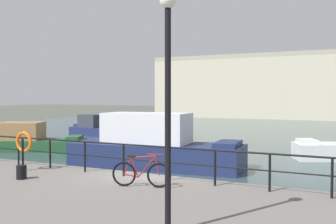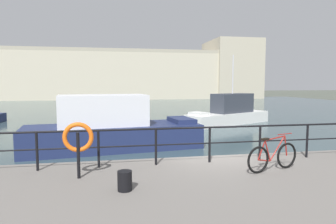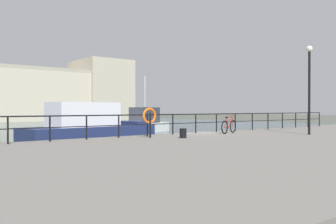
{
  "view_description": "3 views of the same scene",
  "coord_description": "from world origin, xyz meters",
  "px_view_note": "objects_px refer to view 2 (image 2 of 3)",
  "views": [
    {
      "loc": [
        7.29,
        -12.22,
        3.69
      ],
      "look_at": [
        -0.92,
        3.32,
        3.0
      ],
      "focal_mm": 44.77,
      "sensor_mm": 36.0,
      "label": 1
    },
    {
      "loc": [
        -3.24,
        -9.16,
        3.39
      ],
      "look_at": [
        -0.58,
        5.34,
        1.97
      ],
      "focal_mm": 32.03,
      "sensor_mm": 36.0,
      "label": 2
    },
    {
      "loc": [
        -13.68,
        -15.19,
        2.38
      ],
      "look_at": [
        1.32,
        3.96,
        2.16
      ],
      "focal_mm": 38.14,
      "sensor_mm": 36.0,
      "label": 3
    }
  ],
  "objects_px": {
    "parked_bicycle": "(273,157)",
    "life_ring_stand": "(78,139)",
    "mooring_bollard": "(125,181)",
    "harbor_building": "(150,75)",
    "moored_harbor_tender": "(111,128)",
    "moored_white_yacht": "(230,113)"
  },
  "relations": [
    {
      "from": "parked_bicycle",
      "to": "life_ring_stand",
      "type": "height_order",
      "value": "life_ring_stand"
    },
    {
      "from": "mooring_bollard",
      "to": "life_ring_stand",
      "type": "bearing_deg",
      "value": 133.99
    },
    {
      "from": "harbor_building",
      "to": "moored_harbor_tender",
      "type": "xyz_separation_m",
      "value": [
        -8.39,
        -51.56,
        -4.13
      ]
    },
    {
      "from": "harbor_building",
      "to": "life_ring_stand",
      "type": "xyz_separation_m",
      "value": [
        -9.14,
        -59.53,
        -3.19
      ]
    },
    {
      "from": "life_ring_stand",
      "to": "moored_harbor_tender",
      "type": "bearing_deg",
      "value": 84.63
    },
    {
      "from": "moored_harbor_tender",
      "to": "harbor_building",
      "type": "bearing_deg",
      "value": 73.38
    },
    {
      "from": "harbor_building",
      "to": "parked_bicycle",
      "type": "xyz_separation_m",
      "value": [
        -4.07,
        -59.86,
        -3.78
      ]
    },
    {
      "from": "harbor_building",
      "to": "life_ring_stand",
      "type": "bearing_deg",
      "value": -98.73
    },
    {
      "from": "parked_bicycle",
      "to": "mooring_bollard",
      "type": "distance_m",
      "value": 4.06
    },
    {
      "from": "parked_bicycle",
      "to": "life_ring_stand",
      "type": "bearing_deg",
      "value": 159.56
    },
    {
      "from": "life_ring_stand",
      "to": "harbor_building",
      "type": "bearing_deg",
      "value": 81.27
    },
    {
      "from": "moored_white_yacht",
      "to": "parked_bicycle",
      "type": "distance_m",
      "value": 17.02
    },
    {
      "from": "mooring_bollard",
      "to": "parked_bicycle",
      "type": "bearing_deg",
      "value": 11.35
    },
    {
      "from": "mooring_bollard",
      "to": "harbor_building",
      "type": "bearing_deg",
      "value": 82.44
    },
    {
      "from": "moored_harbor_tender",
      "to": "moored_white_yacht",
      "type": "xyz_separation_m",
      "value": [
        9.63,
        7.87,
        -0.12
      ]
    },
    {
      "from": "moored_harbor_tender",
      "to": "parked_bicycle",
      "type": "relative_size",
      "value": 5.36
    },
    {
      "from": "mooring_bollard",
      "to": "life_ring_stand",
      "type": "height_order",
      "value": "life_ring_stand"
    },
    {
      "from": "parked_bicycle",
      "to": "life_ring_stand",
      "type": "relative_size",
      "value": 1.23
    },
    {
      "from": "harbor_building",
      "to": "moored_white_yacht",
      "type": "distance_m",
      "value": 43.92
    },
    {
      "from": "moored_harbor_tender",
      "to": "moored_white_yacht",
      "type": "relative_size",
      "value": 1.14
    },
    {
      "from": "parked_bicycle",
      "to": "mooring_bollard",
      "type": "relative_size",
      "value": 3.89
    },
    {
      "from": "harbor_building",
      "to": "moored_harbor_tender",
      "type": "distance_m",
      "value": 52.4
    }
  ]
}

